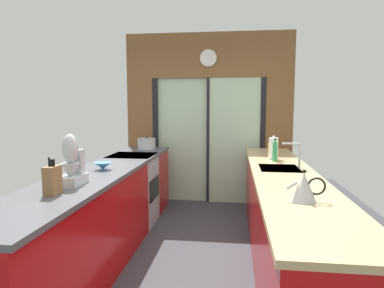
{
  "coord_description": "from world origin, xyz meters",
  "views": [
    {
      "loc": [
        0.42,
        -2.98,
        1.57
      ],
      "look_at": [
        -0.06,
        0.8,
        1.13
      ],
      "focal_mm": 31.43,
      "sensor_mm": 36.0,
      "label": 1
    }
  ],
  "objects_px": {
    "soap_bottle_near": "(275,151)",
    "soap_bottle_far": "(270,148)",
    "stand_mixer": "(72,165)",
    "kettle": "(304,187)",
    "stock_pot": "(147,143)",
    "paper_towel_roll": "(273,149)",
    "mixing_bowl": "(103,166)",
    "oven_range": "(133,190)",
    "knife_block": "(52,180)"
  },
  "relations": [
    {
      "from": "soap_bottle_near",
      "to": "soap_bottle_far",
      "type": "height_order",
      "value": "soap_bottle_near"
    },
    {
      "from": "stand_mixer",
      "to": "soap_bottle_far",
      "type": "height_order",
      "value": "stand_mixer"
    },
    {
      "from": "stand_mixer",
      "to": "kettle",
      "type": "bearing_deg",
      "value": -8.09
    },
    {
      "from": "stock_pot",
      "to": "soap_bottle_near",
      "type": "bearing_deg",
      "value": -27.82
    },
    {
      "from": "kettle",
      "to": "soap_bottle_near",
      "type": "height_order",
      "value": "soap_bottle_near"
    },
    {
      "from": "kettle",
      "to": "paper_towel_roll",
      "type": "relative_size",
      "value": 0.92
    },
    {
      "from": "mixing_bowl",
      "to": "paper_towel_roll",
      "type": "distance_m",
      "value": 2.0
    },
    {
      "from": "stand_mixer",
      "to": "soap_bottle_near",
      "type": "height_order",
      "value": "stand_mixer"
    },
    {
      "from": "soap_bottle_near",
      "to": "stand_mixer",
      "type": "bearing_deg",
      "value": -141.68
    },
    {
      "from": "stock_pot",
      "to": "oven_range",
      "type": "bearing_deg",
      "value": -91.58
    },
    {
      "from": "soap_bottle_far",
      "to": "oven_range",
      "type": "bearing_deg",
      "value": -173.17
    },
    {
      "from": "mixing_bowl",
      "to": "stock_pot",
      "type": "relative_size",
      "value": 0.64
    },
    {
      "from": "knife_block",
      "to": "paper_towel_roll",
      "type": "relative_size",
      "value": 0.95
    },
    {
      "from": "kettle",
      "to": "paper_towel_roll",
      "type": "bearing_deg",
      "value": 90.07
    },
    {
      "from": "mixing_bowl",
      "to": "soap_bottle_far",
      "type": "distance_m",
      "value": 2.18
    },
    {
      "from": "oven_range",
      "to": "mixing_bowl",
      "type": "distance_m",
      "value": 1.15
    },
    {
      "from": "soap_bottle_near",
      "to": "paper_towel_roll",
      "type": "relative_size",
      "value": 0.94
    },
    {
      "from": "mixing_bowl",
      "to": "stand_mixer",
      "type": "height_order",
      "value": "stand_mixer"
    },
    {
      "from": "stock_pot",
      "to": "kettle",
      "type": "height_order",
      "value": "kettle"
    },
    {
      "from": "knife_block",
      "to": "soap_bottle_far",
      "type": "relative_size",
      "value": 1.25
    },
    {
      "from": "oven_range",
      "to": "soap_bottle_near",
      "type": "distance_m",
      "value": 1.91
    },
    {
      "from": "mixing_bowl",
      "to": "stock_pot",
      "type": "bearing_deg",
      "value": 90.0
    },
    {
      "from": "stand_mixer",
      "to": "stock_pot",
      "type": "height_order",
      "value": "stand_mixer"
    },
    {
      "from": "knife_block",
      "to": "soap_bottle_near",
      "type": "height_order",
      "value": "knife_block"
    },
    {
      "from": "oven_range",
      "to": "soap_bottle_near",
      "type": "bearing_deg",
      "value": -8.62
    },
    {
      "from": "knife_block",
      "to": "stand_mixer",
      "type": "xyz_separation_m",
      "value": [
        0.0,
        0.3,
        0.05
      ]
    },
    {
      "from": "stock_pot",
      "to": "soap_bottle_near",
      "type": "distance_m",
      "value": 2.01
    },
    {
      "from": "kettle",
      "to": "soap_bottle_near",
      "type": "xyz_separation_m",
      "value": [
        -0.0,
        1.66,
        0.02
      ]
    },
    {
      "from": "kettle",
      "to": "soap_bottle_near",
      "type": "bearing_deg",
      "value": 90.08
    },
    {
      "from": "knife_block",
      "to": "kettle",
      "type": "xyz_separation_m",
      "value": [
        1.78,
        0.05,
        -0.01
      ]
    },
    {
      "from": "oven_range",
      "to": "knife_block",
      "type": "xyz_separation_m",
      "value": [
        0.02,
        -1.98,
        0.57
      ]
    },
    {
      "from": "oven_range",
      "to": "soap_bottle_far",
      "type": "height_order",
      "value": "soap_bottle_far"
    },
    {
      "from": "soap_bottle_near",
      "to": "stock_pot",
      "type": "bearing_deg",
      "value": 152.18
    },
    {
      "from": "oven_range",
      "to": "stand_mixer",
      "type": "distance_m",
      "value": 1.79
    },
    {
      "from": "oven_range",
      "to": "paper_towel_roll",
      "type": "distance_m",
      "value": 1.9
    },
    {
      "from": "stock_pot",
      "to": "soap_bottle_far",
      "type": "distance_m",
      "value": 1.84
    },
    {
      "from": "mixing_bowl",
      "to": "kettle",
      "type": "bearing_deg",
      "value": -26.76
    },
    {
      "from": "oven_range",
      "to": "kettle",
      "type": "height_order",
      "value": "kettle"
    },
    {
      "from": "soap_bottle_near",
      "to": "mixing_bowl",
      "type": "bearing_deg",
      "value": -156.84
    },
    {
      "from": "soap_bottle_far",
      "to": "kettle",
      "type": "bearing_deg",
      "value": -89.94
    },
    {
      "from": "mixing_bowl",
      "to": "soap_bottle_near",
      "type": "bearing_deg",
      "value": 23.16
    },
    {
      "from": "mixing_bowl",
      "to": "soap_bottle_far",
      "type": "bearing_deg",
      "value": 35.06
    },
    {
      "from": "mixing_bowl",
      "to": "soap_bottle_near",
      "type": "distance_m",
      "value": 1.94
    },
    {
      "from": "knife_block",
      "to": "stock_pot",
      "type": "distance_m",
      "value": 2.64
    },
    {
      "from": "soap_bottle_far",
      "to": "paper_towel_roll",
      "type": "distance_m",
      "value": 0.33
    },
    {
      "from": "stand_mixer",
      "to": "soap_bottle_far",
      "type": "relative_size",
      "value": 1.92
    },
    {
      "from": "stand_mixer",
      "to": "soap_bottle_far",
      "type": "xyz_separation_m",
      "value": [
        1.78,
        1.89,
        -0.07
      ]
    },
    {
      "from": "stock_pot",
      "to": "soap_bottle_far",
      "type": "relative_size",
      "value": 1.24
    },
    {
      "from": "mixing_bowl",
      "to": "paper_towel_roll",
      "type": "height_order",
      "value": "paper_towel_roll"
    },
    {
      "from": "soap_bottle_far",
      "to": "paper_towel_roll",
      "type": "relative_size",
      "value": 0.76
    }
  ]
}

